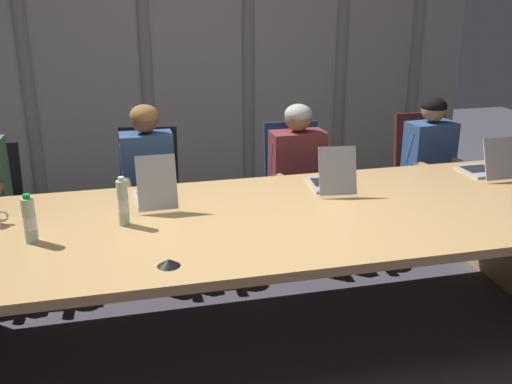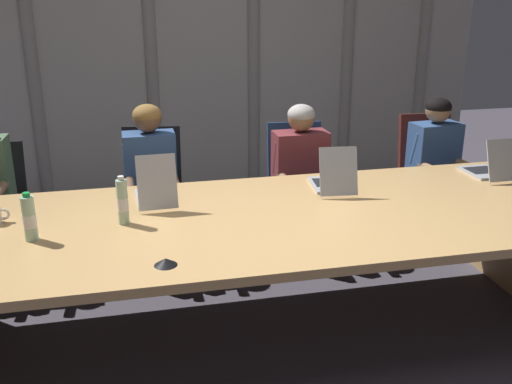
# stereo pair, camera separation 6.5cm
# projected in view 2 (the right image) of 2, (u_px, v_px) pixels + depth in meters

# --- Properties ---
(ground_plane) EXTENTS (11.68, 11.68, 0.00)m
(ground_plane) POSITION_uv_depth(u_px,v_px,m) (262.00, 329.00, 3.56)
(ground_plane) COLOR #47424C
(conference_table) EXTENTS (4.07, 1.41, 0.74)m
(conference_table) POSITION_uv_depth(u_px,v_px,m) (262.00, 239.00, 3.36)
(conference_table) COLOR tan
(conference_table) RESTS_ON ground_plane
(curtain_backdrop) EXTENTS (5.84, 0.17, 2.64)m
(curtain_backdrop) POSITION_uv_depth(u_px,v_px,m) (197.00, 58.00, 5.71)
(curtain_backdrop) COLOR beige
(curtain_backdrop) RESTS_ON ground_plane
(laptop_left_mid) EXTENTS (0.24, 0.41, 0.33)m
(laptop_left_mid) POSITION_uv_depth(u_px,v_px,m) (156.00, 193.00, 3.50)
(laptop_left_mid) COLOR #BCBCC1
(laptop_left_mid) RESTS_ON conference_table
(laptop_center) EXTENTS (0.28, 0.43, 0.31)m
(laptop_center) POSITION_uv_depth(u_px,v_px,m) (333.00, 180.00, 3.74)
(laptop_center) COLOR #A8ADB7
(laptop_center) RESTS_ON conference_table
(laptop_right_mid) EXTENTS (0.23, 0.39, 0.28)m
(laptop_right_mid) POSITION_uv_depth(u_px,v_px,m) (489.00, 168.00, 4.00)
(laptop_right_mid) COLOR #A8ADB7
(laptop_right_mid) RESTS_ON conference_table
(office_chair_left_mid) EXTENTS (0.60, 0.61, 0.98)m
(office_chair_left_mid) POSITION_uv_depth(u_px,v_px,m) (153.00, 211.00, 4.42)
(office_chair_left_mid) COLOR black
(office_chair_left_mid) RESTS_ON ground_plane
(office_chair_center) EXTENTS (0.60, 0.60, 0.96)m
(office_chair_center) POSITION_uv_depth(u_px,v_px,m) (298.00, 201.00, 4.66)
(office_chair_center) COLOR navy
(office_chair_center) RESTS_ON ground_plane
(office_chair_right_mid) EXTENTS (0.60, 0.60, 0.98)m
(office_chair_right_mid) POSITION_uv_depth(u_px,v_px,m) (428.00, 190.00, 4.89)
(office_chair_right_mid) COLOR #511E19
(office_chair_right_mid) RESTS_ON ground_plane
(person_left_mid) EXTENTS (0.38, 0.55, 1.20)m
(person_left_mid) POSITION_uv_depth(u_px,v_px,m) (151.00, 178.00, 4.17)
(person_left_mid) COLOR #335184
(person_left_mid) RESTS_ON ground_plane
(person_center) EXTENTS (0.42, 0.55, 1.15)m
(person_center) POSITION_uv_depth(u_px,v_px,m) (303.00, 170.00, 4.41)
(person_center) COLOR brown
(person_center) RESTS_ON ground_plane
(person_right_mid) EXTENTS (0.43, 0.57, 1.16)m
(person_right_mid) POSITION_uv_depth(u_px,v_px,m) (440.00, 161.00, 4.64)
(person_right_mid) COLOR #335184
(person_right_mid) RESTS_ON ground_plane
(water_bottle_primary) EXTENTS (0.07, 0.07, 0.26)m
(water_bottle_primary) POSITION_uv_depth(u_px,v_px,m) (29.00, 219.00, 2.96)
(water_bottle_primary) COLOR #ADD1B2
(water_bottle_primary) RESTS_ON conference_table
(water_bottle_secondary) EXTENTS (0.06, 0.06, 0.27)m
(water_bottle_secondary) POSITION_uv_depth(u_px,v_px,m) (123.00, 202.00, 3.17)
(water_bottle_secondary) COLOR #ADD1B2
(water_bottle_secondary) RESTS_ON conference_table
(conference_mic_left_side) EXTENTS (0.11, 0.11, 0.03)m
(conference_mic_left_side) POSITION_uv_depth(u_px,v_px,m) (166.00, 262.00, 2.72)
(conference_mic_left_side) COLOR black
(conference_mic_left_side) RESTS_ON conference_table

